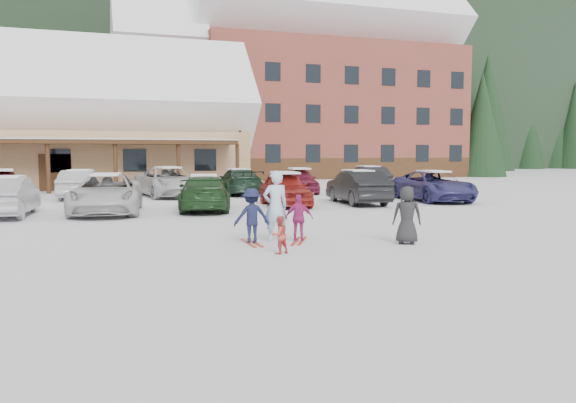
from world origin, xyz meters
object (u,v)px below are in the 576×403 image
object	(u,v)px
parked_car_3	(204,193)
parked_car_12	(299,181)
bystander_dark	(407,215)
parked_car_13	(368,178)
parked_car_9	(80,184)
lamp_post	(240,129)
alpine_hotel	(304,86)
parked_car_11	(239,182)
toddler_red	(279,235)
parked_car_1	(7,197)
parked_car_6	(433,186)
parked_car_5	(358,187)
child_magenta	(299,218)
day_lodge	(27,127)
child_navy	(252,216)
parked_car_2	(107,194)
adult_skier	(275,206)
parked_car_4	(285,189)
parked_car_8	(2,184)
parked_car_10	(168,182)

from	to	relation	value
parked_car_3	parked_car_12	xyz separation A→B (m)	(6.71, 7.58, 0.00)
bystander_dark	parked_car_13	bearing A→B (deg)	-87.63
parked_car_9	lamp_post	bearing A→B (deg)	-132.18
alpine_hotel	parked_car_11	bearing A→B (deg)	-118.55
toddler_red	bystander_dark	world-z (taller)	bystander_dark
parked_car_1	parked_car_6	xyz separation A→B (m)	(18.11, 0.79, -0.01)
lamp_post	parked_car_5	bearing A→B (deg)	-83.70
alpine_hotel	parked_car_5	size ratio (longest dim) A/B	6.95
toddler_red	parked_car_1	xyz separation A→B (m)	(-7.02, 10.12, 0.28)
parked_car_12	parked_car_5	bearing A→B (deg)	-79.62
bystander_dark	child_magenta	bearing A→B (deg)	0.04
parked_car_13	day_lodge	bearing A→B (deg)	-19.44
lamp_post	child_navy	world-z (taller)	lamp_post
lamp_post	parked_car_13	bearing A→B (deg)	-49.68
parked_car_2	parked_car_12	distance (m)	12.81
child_navy	parked_car_11	xyz separation A→B (m)	(3.52, 16.17, -0.01)
bystander_dark	parked_car_13	distance (m)	20.11
parked_car_5	adult_skier	bearing A→B (deg)	58.48
parked_car_1	parked_car_12	size ratio (longest dim) A/B	1.06
child_magenta	parked_car_9	size ratio (longest dim) A/B	0.28
parked_car_12	bystander_dark	bearing A→B (deg)	-92.94
parked_car_3	parked_car_9	bearing A→B (deg)	-47.27
parked_car_4	parked_car_11	bearing A→B (deg)	98.42
child_magenta	parked_car_9	world-z (taller)	parked_car_9
parked_car_12	parked_car_2	bearing A→B (deg)	-136.34
parked_car_6	parked_car_5	bearing A→B (deg)	-172.52
parked_car_8	parked_car_1	bearing A→B (deg)	-88.71
alpine_hotel	parked_car_8	xyz separation A→B (m)	(-23.30, -20.56, -7.91)
child_navy	bystander_dark	size ratio (longest dim) A/B	0.96
parked_car_10	alpine_hotel	bearing A→B (deg)	44.64
parked_car_2	parked_car_6	size ratio (longest dim) A/B	1.05
day_lodge	parked_car_4	world-z (taller)	day_lodge
day_lodge	parked_car_2	bearing A→B (deg)	-75.81
day_lodge	parked_car_8	distance (m)	11.00
lamp_post	toddler_red	bearing A→B (deg)	-101.67
parked_car_10	parked_car_9	bearing A→B (deg)	170.02
parked_car_10	parked_car_13	size ratio (longest dim) A/B	1.25
bystander_dark	child_navy	bearing A→B (deg)	6.63
parked_car_1	parked_car_12	bearing A→B (deg)	-147.84
parked_car_6	parked_car_10	distance (m)	13.35
parked_car_3	parked_car_11	size ratio (longest dim) A/B	1.00
child_navy	child_magenta	size ratio (longest dim) A/B	1.14
bystander_dark	parked_car_11	size ratio (longest dim) A/B	0.31
parked_car_2	parked_car_3	world-z (taller)	parked_car_2
parked_car_11	parked_car_13	distance (m)	8.34
toddler_red	parked_car_5	world-z (taller)	parked_car_5
alpine_hotel	parked_car_8	world-z (taller)	alpine_hotel
lamp_post	parked_car_10	bearing A→B (deg)	-124.68
parked_car_11	parked_car_12	bearing A→B (deg)	178.92
lamp_post	parked_car_11	bearing A→B (deg)	-104.18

